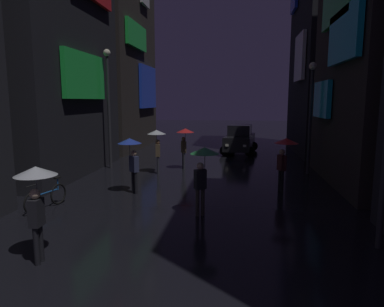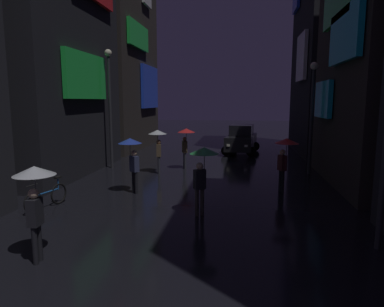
{
  "view_description": "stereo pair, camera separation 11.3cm",
  "coord_description": "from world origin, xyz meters",
  "px_view_note": "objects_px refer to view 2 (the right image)",
  "views": [
    {
      "loc": [
        1.57,
        -2.37,
        3.52
      ],
      "look_at": [
        0.0,
        9.43,
        1.68
      ],
      "focal_mm": 32.0,
      "sensor_mm": 36.0,
      "label": 1
    },
    {
      "loc": [
        1.68,
        -2.35,
        3.52
      ],
      "look_at": [
        0.0,
        9.43,
        1.68
      ],
      "focal_mm": 32.0,
      "sensor_mm": 36.0,
      "label": 2
    }
  ],
  "objects_px": {
    "pedestrian_foreground_left_clear": "(158,139)",
    "streetlamp_left_far": "(110,96)",
    "pedestrian_far_right_red": "(285,150)",
    "streetlamp_right_far": "(312,105)",
    "car_distant": "(241,140)",
    "pedestrian_foreground_right_red": "(186,137)",
    "pedestrian_midstreet_left_clear": "(35,187)",
    "pedestrian_near_crossing_green": "(203,162)",
    "pedestrian_midstreet_centre_blue": "(131,150)",
    "bicycle_parked_at_storefront": "(47,197)"
  },
  "relations": [
    {
      "from": "pedestrian_foreground_left_clear",
      "to": "pedestrian_foreground_right_red",
      "type": "height_order",
      "value": "same"
    },
    {
      "from": "pedestrian_far_right_red",
      "to": "pedestrian_foreground_left_clear",
      "type": "xyz_separation_m",
      "value": [
        -5.66,
        2.83,
        0.0
      ]
    },
    {
      "from": "pedestrian_midstreet_centre_blue",
      "to": "pedestrian_foreground_right_red",
      "type": "height_order",
      "value": "same"
    },
    {
      "from": "streetlamp_right_far",
      "to": "car_distant",
      "type": "bearing_deg",
      "value": 117.39
    },
    {
      "from": "pedestrian_far_right_red",
      "to": "car_distant",
      "type": "relative_size",
      "value": 0.49
    },
    {
      "from": "pedestrian_midstreet_centre_blue",
      "to": "streetlamp_right_far",
      "type": "distance_m",
      "value": 8.86
    },
    {
      "from": "pedestrian_near_crossing_green",
      "to": "pedestrian_midstreet_centre_blue",
      "type": "bearing_deg",
      "value": 143.8
    },
    {
      "from": "pedestrian_foreground_right_red",
      "to": "streetlamp_left_far",
      "type": "xyz_separation_m",
      "value": [
        -3.89,
        -0.29,
        2.08
      ]
    },
    {
      "from": "pedestrian_foreground_right_red",
      "to": "pedestrian_midstreet_centre_blue",
      "type": "bearing_deg",
      "value": -104.85
    },
    {
      "from": "pedestrian_far_right_red",
      "to": "pedestrian_midstreet_left_clear",
      "type": "relative_size",
      "value": 1.0
    },
    {
      "from": "bicycle_parked_at_storefront",
      "to": "streetlamp_left_far",
      "type": "distance_m",
      "value": 7.64
    },
    {
      "from": "pedestrian_near_crossing_green",
      "to": "pedestrian_foreground_right_red",
      "type": "bearing_deg",
      "value": 103.27
    },
    {
      "from": "streetlamp_right_far",
      "to": "pedestrian_midstreet_left_clear",
      "type": "bearing_deg",
      "value": -126.84
    },
    {
      "from": "pedestrian_near_crossing_green",
      "to": "streetlamp_right_far",
      "type": "distance_m",
      "value": 8.24
    },
    {
      "from": "pedestrian_foreground_left_clear",
      "to": "streetlamp_left_far",
      "type": "height_order",
      "value": "streetlamp_left_far"
    },
    {
      "from": "bicycle_parked_at_storefront",
      "to": "pedestrian_foreground_right_red",
      "type": "bearing_deg",
      "value": 63.94
    },
    {
      "from": "pedestrian_far_right_red",
      "to": "pedestrian_midstreet_left_clear",
      "type": "bearing_deg",
      "value": -132.66
    },
    {
      "from": "car_distant",
      "to": "streetlamp_right_far",
      "type": "xyz_separation_m",
      "value": [
        3.26,
        -6.29,
        2.4
      ]
    },
    {
      "from": "pedestrian_midstreet_centre_blue",
      "to": "pedestrian_far_right_red",
      "type": "bearing_deg",
      "value": 8.74
    },
    {
      "from": "bicycle_parked_at_storefront",
      "to": "streetlamp_right_far",
      "type": "distance_m",
      "value": 12.13
    },
    {
      "from": "pedestrian_far_right_red",
      "to": "pedestrian_foreground_left_clear",
      "type": "relative_size",
      "value": 1.0
    },
    {
      "from": "pedestrian_foreground_right_red",
      "to": "bicycle_parked_at_storefront",
      "type": "distance_m",
      "value": 8.05
    },
    {
      "from": "pedestrian_midstreet_left_clear",
      "to": "pedestrian_foreground_right_red",
      "type": "relative_size",
      "value": 1.0
    },
    {
      "from": "pedestrian_far_right_red",
      "to": "pedestrian_near_crossing_green",
      "type": "distance_m",
      "value": 4.16
    },
    {
      "from": "bicycle_parked_at_storefront",
      "to": "streetlamp_right_far",
      "type": "relative_size",
      "value": 0.34
    },
    {
      "from": "car_distant",
      "to": "streetlamp_right_far",
      "type": "height_order",
      "value": "streetlamp_right_far"
    },
    {
      "from": "pedestrian_midstreet_centre_blue",
      "to": "pedestrian_foreground_right_red",
      "type": "bearing_deg",
      "value": 75.15
    },
    {
      "from": "pedestrian_foreground_right_red",
      "to": "pedestrian_midstreet_left_clear",
      "type": "bearing_deg",
      "value": -98.58
    },
    {
      "from": "pedestrian_midstreet_centre_blue",
      "to": "streetlamp_left_far",
      "type": "bearing_deg",
      "value": 119.42
    },
    {
      "from": "streetlamp_right_far",
      "to": "pedestrian_foreground_right_red",
      "type": "bearing_deg",
      "value": 176.93
    },
    {
      "from": "bicycle_parked_at_storefront",
      "to": "pedestrian_near_crossing_green",
      "type": "bearing_deg",
      "value": 0.78
    },
    {
      "from": "pedestrian_midstreet_left_clear",
      "to": "pedestrian_foreground_left_clear",
      "type": "distance_m",
      "value": 9.45
    },
    {
      "from": "pedestrian_far_right_red",
      "to": "streetlamp_left_far",
      "type": "xyz_separation_m",
      "value": [
        -8.38,
        3.71,
        2.08
      ]
    },
    {
      "from": "pedestrian_far_right_red",
      "to": "car_distant",
      "type": "bearing_deg",
      "value": 99.32
    },
    {
      "from": "pedestrian_near_crossing_green",
      "to": "car_distant",
      "type": "distance_m",
      "value": 13.1
    },
    {
      "from": "bicycle_parked_at_storefront",
      "to": "car_distant",
      "type": "xyz_separation_m",
      "value": [
        6.34,
        13.1,
        0.54
      ]
    },
    {
      "from": "pedestrian_foreground_left_clear",
      "to": "streetlamp_left_far",
      "type": "bearing_deg",
      "value": 161.95
    },
    {
      "from": "pedestrian_midstreet_left_clear",
      "to": "streetlamp_right_far",
      "type": "xyz_separation_m",
      "value": [
        7.71,
        10.29,
        1.66
      ]
    },
    {
      "from": "pedestrian_midstreet_left_clear",
      "to": "pedestrian_foreground_left_clear",
      "type": "relative_size",
      "value": 1.0
    },
    {
      "from": "pedestrian_midstreet_centre_blue",
      "to": "bicycle_parked_at_storefront",
      "type": "height_order",
      "value": "pedestrian_midstreet_centre_blue"
    },
    {
      "from": "car_distant",
      "to": "streetlamp_right_far",
      "type": "distance_m",
      "value": 7.48
    },
    {
      "from": "pedestrian_foreground_left_clear",
      "to": "streetlamp_right_far",
      "type": "bearing_deg",
      "value": 6.66
    },
    {
      "from": "pedestrian_far_right_red",
      "to": "pedestrian_foreground_left_clear",
      "type": "distance_m",
      "value": 6.33
    },
    {
      "from": "car_distant",
      "to": "streetlamp_left_far",
      "type": "distance_m",
      "value": 9.62
    },
    {
      "from": "pedestrian_far_right_red",
      "to": "pedestrian_midstreet_centre_blue",
      "type": "relative_size",
      "value": 1.0
    },
    {
      "from": "pedestrian_foreground_right_red",
      "to": "streetlamp_left_far",
      "type": "distance_m",
      "value": 4.43
    },
    {
      "from": "pedestrian_near_crossing_green",
      "to": "pedestrian_midstreet_centre_blue",
      "type": "relative_size",
      "value": 1.0
    },
    {
      "from": "pedestrian_midstreet_left_clear",
      "to": "pedestrian_foreground_left_clear",
      "type": "bearing_deg",
      "value": 87.44
    },
    {
      "from": "streetlamp_right_far",
      "to": "pedestrian_near_crossing_green",
      "type": "bearing_deg",
      "value": -123.37
    },
    {
      "from": "car_distant",
      "to": "pedestrian_foreground_right_red",
      "type": "bearing_deg",
      "value": -115.55
    }
  ]
}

